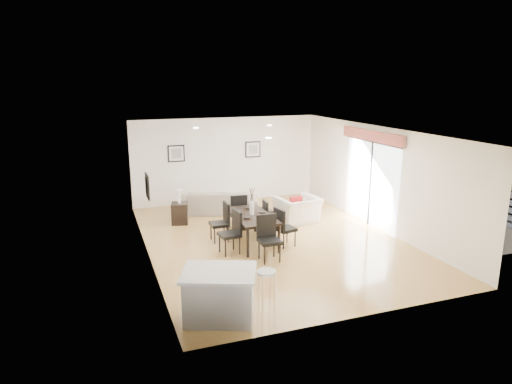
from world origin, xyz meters
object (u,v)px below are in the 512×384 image
object	(u,v)px
dining_chair_efar	(269,216)
side_table	(180,213)
dining_chair_head	(268,235)
dining_chair_wnear	(233,230)
dining_chair_enear	(283,225)
kitchen_island	(219,294)
dining_chair_wfar	(222,220)
dining_table	(252,218)
coffee_table	(254,218)
dining_chair_foot	(238,210)
bar_stool	(266,276)
armchair	(298,210)
sofa	(219,202)

from	to	relation	value
dining_chair_efar	side_table	xyz separation A→B (m)	(-1.96, 1.71, -0.21)
dining_chair_head	dining_chair_wnear	bearing A→B (deg)	133.80
dining_chair_enear	dining_chair_wnear	bearing A→B (deg)	77.09
dining_chair_enear	kitchen_island	size ratio (longest dim) A/B	0.65
kitchen_island	dining_chair_wfar	bearing A→B (deg)	95.36
dining_table	dining_chair_enear	bearing A→B (deg)	-36.09
coffee_table	dining_chair_foot	bearing A→B (deg)	-163.35
dining_chair_enear	dining_chair_foot	size ratio (longest dim) A/B	0.97
dining_table	dining_chair_head	distance (m)	1.07
dining_chair_head	bar_stool	size ratio (longest dim) A/B	1.40
kitchen_island	armchair	bearing A→B (deg)	73.53
dining_table	coffee_table	size ratio (longest dim) A/B	1.77
dining_chair_foot	kitchen_island	bearing A→B (deg)	73.63
armchair	sofa	bearing A→B (deg)	-49.50
dining_chair_foot	side_table	distance (m)	1.74
dining_table	dining_chair_foot	size ratio (longest dim) A/B	1.78
coffee_table	side_table	bearing A→B (deg)	147.81
coffee_table	kitchen_island	distance (m)	5.01
kitchen_island	coffee_table	bearing A→B (deg)	85.70
dining_chair_wfar	kitchen_island	size ratio (longest dim) A/B	0.66
side_table	bar_stool	bearing A→B (deg)	-84.69
dining_chair_wnear	side_table	world-z (taller)	dining_chair_wnear
dining_table	dining_chair_wnear	distance (m)	0.75
dining_chair_wfar	dining_chair_foot	world-z (taller)	dining_chair_foot
bar_stool	sofa	bearing A→B (deg)	82.48
bar_stool	dining_chair_enear	bearing A→B (deg)	61.70
dining_chair_wnear	dining_chair_efar	bearing A→B (deg)	117.89
side_table	bar_stool	size ratio (longest dim) A/B	0.81
sofa	kitchen_island	distance (m)	6.19
dining_chair_wnear	dining_chair_head	xyz separation A→B (m)	(0.61, -0.65, 0.01)
sofa	side_table	bearing A→B (deg)	46.12
sofa	bar_stool	world-z (taller)	bar_stool
side_table	dining_table	bearing A→B (deg)	-57.93
coffee_table	dining_chair_wfar	bearing A→B (deg)	-150.55
sofa	side_table	xyz separation A→B (m)	(-1.28, -0.66, -0.04)
sofa	dining_table	world-z (taller)	dining_table
dining_table	bar_stool	distance (m)	3.28
dining_chair_wfar	dining_chair_head	xyz separation A→B (m)	(0.61, -1.50, 0.03)
dining_table	dining_chair_foot	xyz separation A→B (m)	(-0.01, 1.07, -0.10)
kitchen_island	bar_stool	bearing A→B (deg)	21.89
dining_chair_efar	dining_table	bearing A→B (deg)	130.71
kitchen_island	dining_chair_enear	bearing A→B (deg)	71.76
armchair	dining_chair_foot	size ratio (longest dim) A/B	1.13
sofa	dining_chair_foot	xyz separation A→B (m)	(0.05, -1.73, 0.21)
sofa	dining_chair_head	world-z (taller)	dining_chair_head
dining_chair_efar	kitchen_island	distance (m)	4.28
dining_chair_enear	dining_chair_efar	world-z (taller)	dining_chair_enear
side_table	kitchen_island	bearing A→B (deg)	-93.59
dining_chair_foot	dining_table	bearing A→B (deg)	95.55
armchair	dining_chair_foot	world-z (taller)	dining_chair_foot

